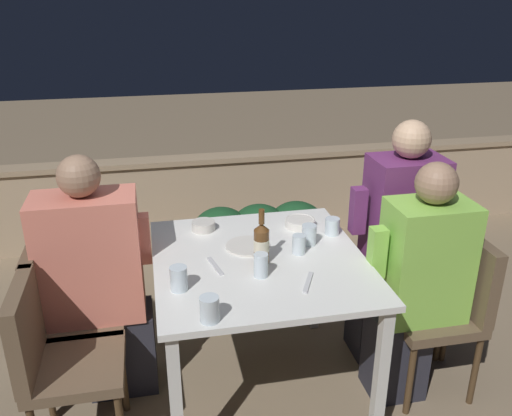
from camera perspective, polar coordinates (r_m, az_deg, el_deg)
The scene contains 24 objects.
ground_plane at distance 2.95m, azimuth 0.32°, elevation -18.36°, with size 16.00×16.00×0.00m, color #847056.
parapet_wall at distance 4.34m, azimuth -4.68°, elevation 1.19°, with size 9.00×0.18×0.69m.
dining_table at distance 2.56m, azimuth 0.35°, elevation -7.05°, with size 0.97×1.02×0.76m.
planter_hedge at distance 3.49m, azimuth 0.43°, elevation -4.17°, with size 0.89×0.47×0.64m.
chair_left_near at distance 2.49m, azimuth -20.64°, elevation -14.07°, with size 0.41×0.40×0.83m.
chair_left_far at distance 2.78m, azimuth -19.77°, elevation -9.68°, with size 0.41×0.40×0.83m.
person_coral_top at distance 2.70m, azimuth -16.14°, elevation -7.42°, with size 0.52×0.26×1.25m.
chair_right_near at distance 2.84m, azimuth 19.71°, elevation -8.99°, with size 0.41×0.40×0.83m.
person_green_blouse at distance 2.70m, azimuth 16.53°, elevation -7.71°, with size 0.48×0.26×1.22m.
chair_right_far at distance 3.10m, azimuth 17.21°, elevation -5.86°, with size 0.41×0.40×0.83m.
person_purple_stripe at distance 2.95m, azimuth 14.39°, elevation -3.53°, with size 0.47×0.26×1.32m.
beer_bottle at distance 2.43m, azimuth 0.65°, elevation -3.68°, with size 0.07×0.07×0.26m.
plate_0 at distance 2.62m, azimuth -0.86°, elevation -4.02°, with size 0.21×0.21×0.01m.
bowl_0 at distance 2.80m, azimuth -5.55°, elevation -1.81°, with size 0.12×0.12×0.05m.
bowl_1 at distance 2.83m, azimuth 4.66°, elevation -1.49°, with size 0.16×0.16×0.04m.
glass_cup_0 at distance 2.64m, azimuth 5.61°, elevation -2.81°, with size 0.07×0.07×0.10m.
glass_cup_1 at distance 2.35m, azimuth 0.52°, elevation -6.04°, with size 0.06×0.06×0.11m.
glass_cup_2 at distance 2.07m, azimuth -4.90°, elevation -10.56°, with size 0.08×0.08×0.10m.
glass_cup_3 at distance 2.27m, azimuth -8.14°, elevation -7.36°, with size 0.07×0.07×0.10m.
glass_cup_4 at distance 2.76m, azimuth 8.03°, elevation -1.92°, with size 0.07×0.07×0.09m.
glass_cup_5 at distance 2.55m, azimuth 4.54°, elevation -3.83°, with size 0.06×0.06×0.09m.
fork_0 at distance 2.45m, azimuth -4.32°, elevation -6.10°, with size 0.06×0.17×0.01m.
fork_1 at distance 2.33m, azimuth 5.50°, elevation -7.79°, with size 0.09×0.16×0.01m.
potted_plant at distance 3.32m, azimuth -20.39°, elevation -6.49°, with size 0.33×0.33×0.64m.
Camera 1 is at (-0.46, -2.17, 1.94)m, focal length 38.00 mm.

